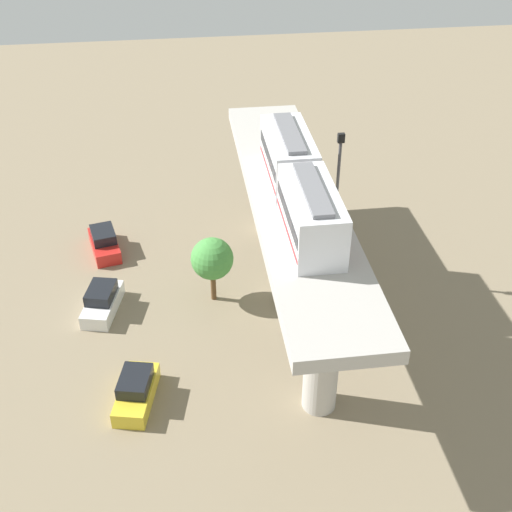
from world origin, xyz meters
name	(u,v)px	position (x,y,z in m)	size (l,w,h in m)	color
ground_plane	(290,303)	(0.00, 0.00, 0.00)	(120.00, 120.00, 0.00)	#84755B
viaduct	(293,225)	(0.00, 0.00, 6.16)	(5.20, 28.00, 8.25)	#B7B2AA
train	(299,184)	(0.00, -1.26, 9.78)	(2.64, 13.55, 3.24)	silver
parked_car_white	(102,301)	(-12.43, 0.87, 0.74)	(2.71, 4.50, 1.76)	white
parked_car_red	(104,243)	(-12.68, 7.91, 0.74)	(2.68, 4.49, 1.76)	red
parked_car_yellow	(136,391)	(-10.10, -7.47, 0.74)	(2.67, 4.49, 1.76)	yellow
tree_near_viaduct	(212,259)	(-5.06, 1.15, 3.27)	(2.81, 2.81, 4.71)	brown
signal_post	(336,202)	(3.40, 2.83, 5.95)	(0.44, 0.28, 10.85)	#4C4C51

